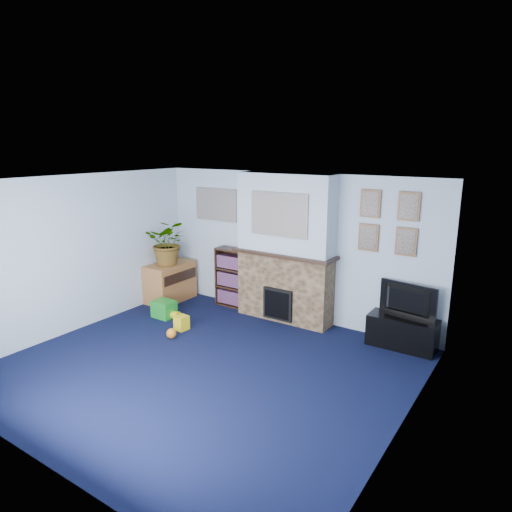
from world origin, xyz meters
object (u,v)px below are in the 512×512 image
Objects in this scene: tv_stand at (402,332)px; bookshelf at (232,278)px; sideboard at (170,282)px; television at (405,301)px.

tv_stand is 3.07m from bookshelf.
sideboard is (-4.19, -0.34, 0.12)m from tv_stand.
television reaches higher than tv_stand.
sideboard reaches higher than tv_stand.
sideboard is at bearing -175.36° from tv_stand.
television is at bearing 4.91° from sideboard.
bookshelf reaches higher than sideboard.
television reaches higher than sideboard.
television is at bearing -1.06° from bookshelf.
bookshelf is at bearing 20.24° from sideboard.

